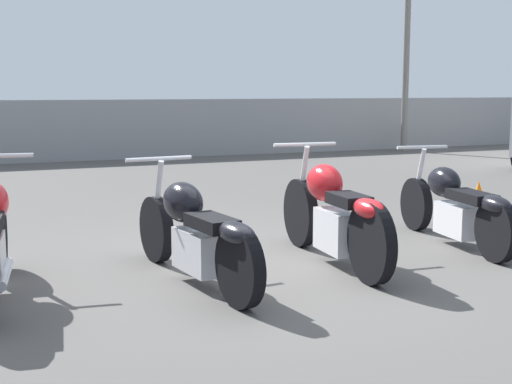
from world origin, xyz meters
name	(u,v)px	position (x,y,z in m)	size (l,w,h in m)	color
ground_plane	(262,267)	(0.00, 0.00, 0.00)	(60.00, 60.00, 0.00)	#514F4C
fence_back	(69,131)	(0.00, 10.16, 0.67)	(40.00, 0.04, 1.33)	gray
motorcycle_slot_1	(195,233)	(-0.71, -0.27, 0.42)	(0.61, 2.19, 0.96)	black
motorcycle_slot_2	(334,214)	(0.63, -0.15, 0.45)	(0.64, 2.16, 1.04)	black
motorcycle_slot_3	(456,206)	(2.12, 0.02, 0.40)	(0.65, 2.12, 0.95)	black
traffic_cone_far	(478,196)	(3.72, 1.51, 0.20)	(0.27, 0.27, 0.39)	orange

